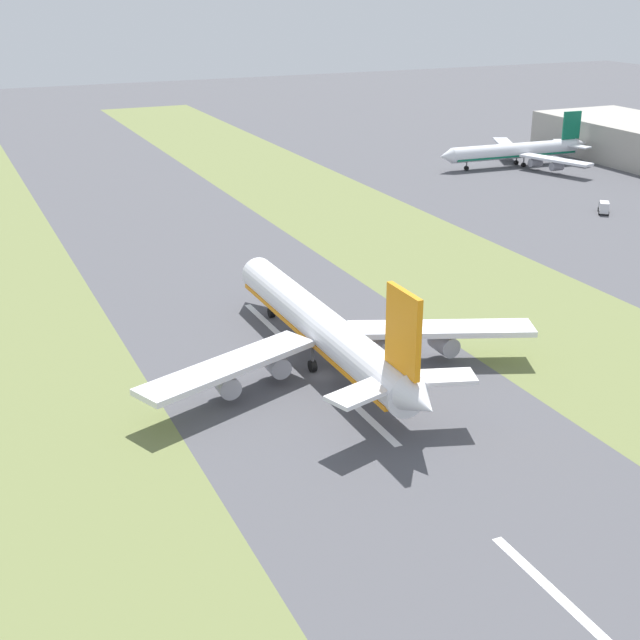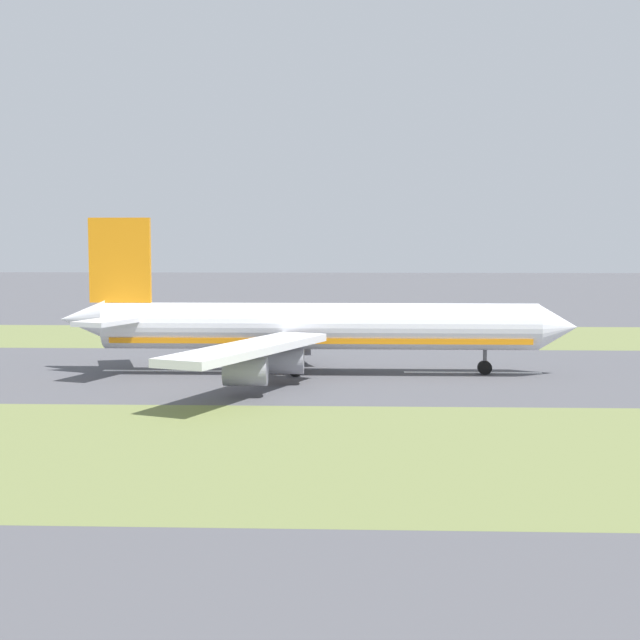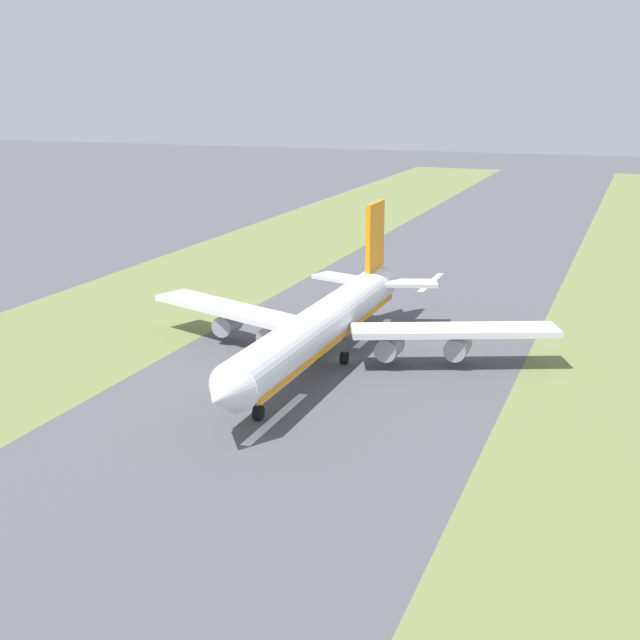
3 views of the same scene
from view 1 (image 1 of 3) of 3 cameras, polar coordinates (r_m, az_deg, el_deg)
The scene contains 9 objects.
ground_plane at distance 135.91m, azimuth 0.18°, elevation -3.57°, with size 800.00×800.00×0.00m, color #4C4C51.
grass_median_west at distance 126.24m, azimuth -18.93°, elevation -6.87°, with size 40.00×600.00×0.01m, color olive.
grass_median_east at distance 158.29m, azimuth 15.21°, elevation -0.65°, with size 40.00×600.00×0.01m, color olive.
centreline_dash_near at distance 95.56m, azimuth 14.41°, elevation -16.21°, with size 1.20×18.00×0.01m, color silver.
centreline_dash_mid at distance 123.81m, azimuth 3.04°, elevation -6.22°, with size 1.20×18.00×0.01m, color silver.
centreline_dash_far at distance 157.25m, azimuth -3.56°, elevation -0.05°, with size 1.20×18.00×0.01m, color silver.
airplane_main_jet at distance 136.81m, azimuth 0.32°, elevation -0.65°, with size 64.14×67.00×20.20m.
airplane_parked_apron at distance 293.32m, azimuth 12.59°, elevation 10.51°, with size 53.77×51.27×16.17m.
service_truck at distance 239.90m, azimuth 17.71°, elevation 6.91°, with size 5.41×6.09×3.10m.
Camera 1 is at (-50.66, -112.44, 57.12)m, focal length 50.00 mm.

